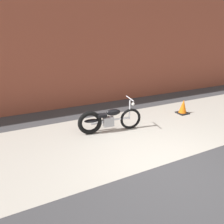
% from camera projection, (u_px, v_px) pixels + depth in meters
% --- Properties ---
extents(ground_plane, '(80.00, 80.00, 0.00)m').
position_uv_depth(ground_plane, '(164.00, 165.00, 4.65)').
color(ground_plane, '#38383A').
extents(sidewalk_slab, '(36.00, 3.50, 0.01)m').
position_uv_depth(sidewalk_slab, '(126.00, 134.00, 6.12)').
color(sidewalk_slab, '#9E998E').
rests_on(sidewalk_slab, ground).
extents(brick_building_wall, '(36.00, 0.50, 5.11)m').
position_uv_depth(brick_building_wall, '(85.00, 43.00, 8.14)').
color(brick_building_wall, brown).
rests_on(brick_building_wall, ground).
extents(motorcycle_black, '(2.00, 0.66, 1.03)m').
position_uv_depth(motorcycle_black, '(106.00, 120.00, 6.13)').
color(motorcycle_black, black).
rests_on(motorcycle_black, ground).
extents(traffic_cone, '(0.40, 0.40, 0.55)m').
position_uv_depth(traffic_cone, '(183.00, 107.00, 7.69)').
color(traffic_cone, orange).
rests_on(traffic_cone, ground).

